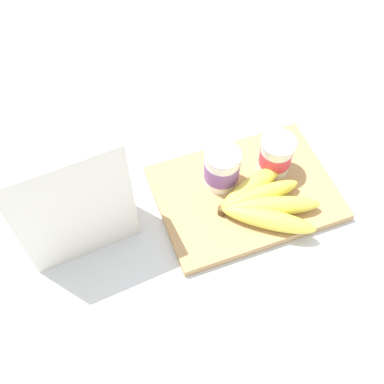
# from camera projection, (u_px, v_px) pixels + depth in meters

# --- Properties ---
(ground_plane) EXTENTS (2.40, 2.40, 0.00)m
(ground_plane) POSITION_uv_depth(u_px,v_px,m) (245.00, 196.00, 0.92)
(ground_plane) COLOR silver
(cutting_board) EXTENTS (0.33, 0.24, 0.02)m
(cutting_board) POSITION_uv_depth(u_px,v_px,m) (245.00, 193.00, 0.91)
(cutting_board) COLOR tan
(cutting_board) RESTS_ON ground_plane
(cereal_box) EXTENTS (0.20, 0.10, 0.25)m
(cereal_box) POSITION_uv_depth(u_px,v_px,m) (70.00, 197.00, 0.77)
(cereal_box) COLOR white
(cereal_box) RESTS_ON ground_plane
(yogurt_cup_front) EXTENTS (0.07, 0.07, 0.08)m
(yogurt_cup_front) POSITION_uv_depth(u_px,v_px,m) (222.00, 168.00, 0.88)
(yogurt_cup_front) COLOR white
(yogurt_cup_front) RESTS_ON cutting_board
(yogurt_cup_back) EXTENTS (0.07, 0.07, 0.08)m
(yogurt_cup_back) POSITION_uv_depth(u_px,v_px,m) (276.00, 155.00, 0.90)
(yogurt_cup_back) COLOR white
(yogurt_cup_back) RESTS_ON cutting_board
(banana_bunch) EXTENTS (0.19, 0.18, 0.04)m
(banana_bunch) POSITION_uv_depth(u_px,v_px,m) (263.00, 202.00, 0.87)
(banana_bunch) COLOR #E5D548
(banana_bunch) RESTS_ON cutting_board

